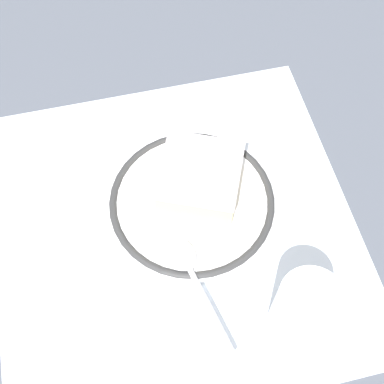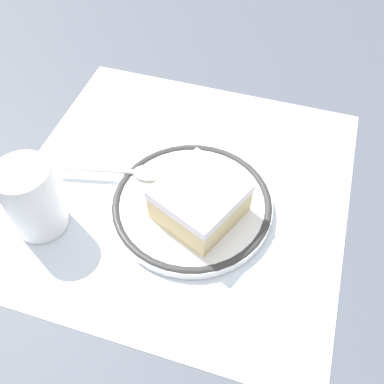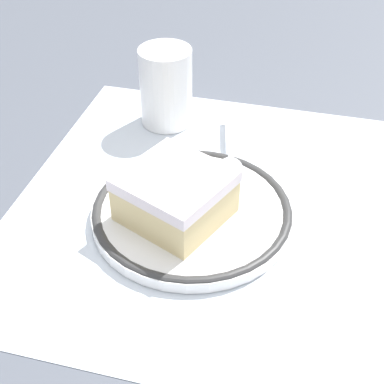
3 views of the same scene
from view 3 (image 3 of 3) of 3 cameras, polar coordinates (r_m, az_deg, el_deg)
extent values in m
plane|color=#4C515B|center=(0.55, 3.08, -1.63)|extent=(2.40, 2.40, 0.00)
cube|color=silver|center=(0.55, 3.08, -1.57)|extent=(0.41, 0.41, 0.00)
cylinder|color=white|center=(0.53, 0.00, -2.15)|extent=(0.19, 0.19, 0.01)
torus|color=#333333|center=(0.53, 0.00, -1.89)|extent=(0.19, 0.19, 0.01)
cube|color=beige|center=(0.51, -1.73, -0.89)|extent=(0.11, 0.11, 0.04)
cube|color=white|center=(0.50, -1.78, 1.20)|extent=(0.11, 0.12, 0.01)
ellipsoid|color=silver|center=(0.57, 4.10, 2.42)|extent=(0.04, 0.03, 0.01)
cylinder|color=silver|center=(0.63, 3.92, 6.08)|extent=(0.10, 0.03, 0.01)
cylinder|color=white|center=(0.65, -2.71, 10.82)|extent=(0.06, 0.06, 0.09)
cylinder|color=silver|center=(0.66, -2.67, 9.74)|extent=(0.05, 0.05, 0.06)
camera|label=1|loc=(0.69, 18.88, 53.70)|focal=49.13mm
camera|label=2|loc=(0.50, -51.90, 36.64)|focal=41.23mm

